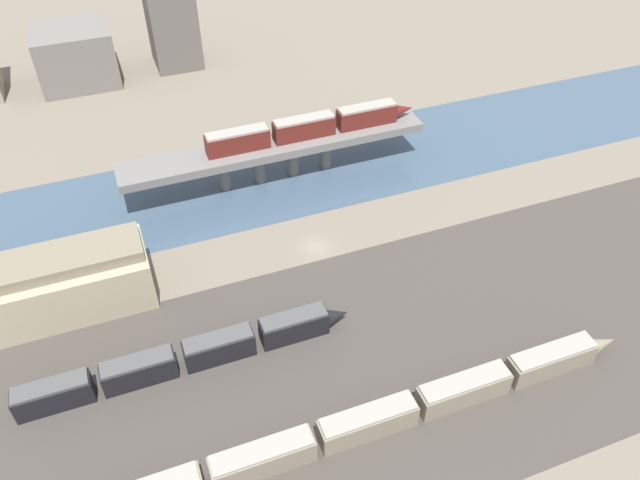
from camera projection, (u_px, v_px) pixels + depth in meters
ground_plane at (316, 247)px, 99.84m from camera, size 400.00×400.00×0.00m
railbed_yard at (380, 360)px, 83.01m from camera, size 280.00×42.00×0.01m
river_water at (277, 177)px, 114.38m from camera, size 320.00×25.48×0.01m
bridge at (275, 149)px, 110.40m from camera, size 54.97×7.33×7.34m
train_on_bridge at (311, 126)px, 110.10m from camera, size 39.06×2.79×3.80m
train_yard_near at (328, 436)px, 72.49m from camera, size 81.33×2.94×3.81m
train_yard_mid at (188, 356)px, 81.08m from camera, size 43.95×2.88×3.96m
warehouse_building at (42, 288)px, 86.68m from camera, size 29.28×10.14×9.71m
city_block_center at (75, 55)px, 138.29m from camera, size 16.55×14.93×12.44m
city_block_right at (172, 24)px, 143.10m from camera, size 10.45×11.65×18.91m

